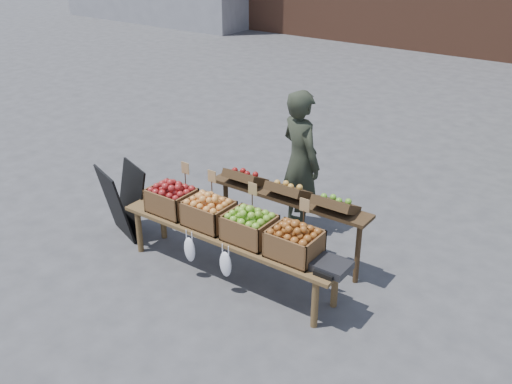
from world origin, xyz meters
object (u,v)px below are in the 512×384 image
Objects in this scene: chalkboard_sign at (123,202)px; display_bench at (229,254)px; vendor at (300,162)px; weighing_scale at (332,266)px; back_table at (287,217)px; crate_golden_apples at (172,200)px; crate_green_apples at (294,244)px; crate_russet_pears at (209,213)px; crate_red_apples at (249,228)px.

chalkboard_sign reaches higher than display_bench.
vendor reaches higher than weighing_scale.
back_table reaches higher than crate_golden_apples.
back_table is at bearing 126.83° from crate_green_apples.
crate_russet_pears is (-0.56, -0.72, 0.19)m from back_table.
chalkboard_sign is 0.44× the size of back_table.
crate_red_apples is at bearing 124.98° from vendor.
crate_russet_pears is (1.38, 0.02, 0.25)m from chalkboard_sign.
weighing_scale is at bearing 155.73° from vendor.
crate_red_apples is at bearing -90.86° from back_table.
display_bench is at bearing -111.65° from back_table.
display_bench is 0.51m from crate_russet_pears.
chalkboard_sign is at bearing 65.26° from vendor.
crate_russet_pears and crate_red_apples have the same top height.
crate_russet_pears is at bearing 180.00° from weighing_scale.
back_table is 0.93m from crate_russet_pears.
crate_red_apples reaches higher than weighing_scale.
back_table is 1.34m from crate_golden_apples.
chalkboard_sign is at bearing -179.29° from display_bench.
crate_green_apples is at bearing 20.31° from chalkboard_sign.
chalkboard_sign reaches higher than crate_red_apples.
back_table is 6.18× the size of weighing_scale.
weighing_scale is (1.23, -1.41, -0.30)m from vendor.
vendor is at bearing 78.36° from crate_russet_pears.
crate_russet_pears is at bearing 180.00° from crate_green_apples.
display_bench is at bearing 113.94° from vendor.
vendor is 1.46m from crate_russet_pears.
display_bench is 5.40× the size of crate_golden_apples.
weighing_scale is at bearing 0.00° from crate_red_apples.
display_bench is 5.40× the size of crate_green_apples.
crate_russet_pears is 1.47× the size of weighing_scale.
crate_russet_pears is (0.55, 0.00, 0.00)m from crate_golden_apples.
display_bench is 7.94× the size of weighing_scale.
crate_golden_apples is 0.55m from crate_russet_pears.
display_bench is at bearing 0.00° from crate_russet_pears.
display_bench is at bearing 180.00° from weighing_scale.
crate_green_apples is (0.54, -0.72, 0.19)m from back_table.
display_bench is 5.40× the size of crate_russet_pears.
crate_russet_pears is at bearing 102.94° from vendor.
crate_green_apples is at bearing 0.00° from crate_golden_apples.
crate_russet_pears is (-0.29, -1.41, -0.20)m from vendor.
chalkboard_sign is at bearing -178.59° from crate_golden_apples.
crate_green_apples is 0.44m from weighing_scale.
crate_russet_pears reaches higher than display_bench.
chalkboard_sign is 0.86m from crate_golden_apples.
crate_russet_pears is at bearing 180.00° from display_bench.
weighing_scale is (0.96, -0.72, 0.09)m from back_table.
crate_red_apples and crate_green_apples have the same top height.
crate_golden_apples is (-0.84, -1.41, -0.20)m from vendor.
crate_golden_apples is at bearing 83.81° from vendor.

